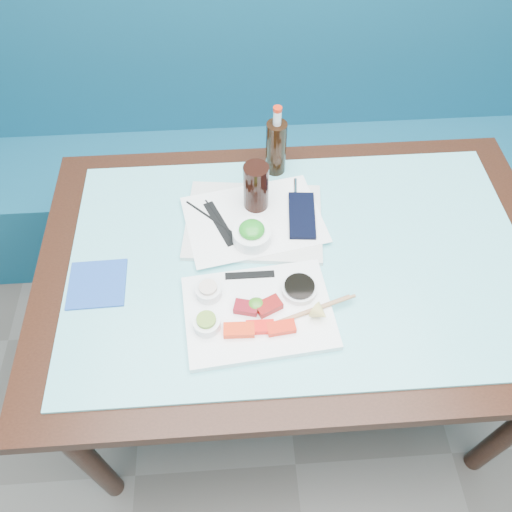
{
  "coord_description": "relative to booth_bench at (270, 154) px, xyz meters",
  "views": [
    {
      "loc": [
        -0.17,
        0.67,
        1.83
      ],
      "look_at": [
        -0.12,
        1.43,
        0.8
      ],
      "focal_mm": 35.0,
      "sensor_mm": 36.0,
      "label": 1
    }
  ],
  "objects": [
    {
      "name": "ramekin_wasabi",
      "position": [
        -0.25,
        -1.04,
        0.42
      ],
      "size": [
        0.07,
        0.07,
        0.03
      ],
      "primitive_type": "cylinder",
      "rotation": [
        0.0,
        0.0,
        -0.14
      ],
      "color": "white",
      "rests_on": "sashimi_plate"
    },
    {
      "name": "fork",
      "position": [
        0.02,
        -0.6,
        0.4
      ],
      "size": [
        0.02,
        0.08,
        0.01
      ],
      "primitive_type": "cylinder",
      "rotation": [
        1.57,
        0.0,
        -0.11
      ],
      "color": "silver",
      "rests_on": "serving_tray"
    },
    {
      "name": "black_chopstick_a",
      "position": [
        -0.21,
        -0.72,
        0.4
      ],
      "size": [
        0.18,
        0.18,
        0.01
      ],
      "primitive_type": "cylinder",
      "rotation": [
        1.57,
        0.0,
        0.8
      ],
      "color": "black",
      "rests_on": "serving_tray"
    },
    {
      "name": "paper_placemat",
      "position": [
        -0.11,
        -0.71,
        0.4
      ],
      "size": [
        0.42,
        0.33,
        0.0
      ],
      "primitive_type": "cube",
      "rotation": [
        0.0,
        0.0,
        0.19
      ],
      "color": "white",
      "rests_on": "serving_tray"
    },
    {
      "name": "seaweed_garnish",
      "position": [
        -0.13,
        -1.0,
        0.41
      ],
      "size": [
        0.06,
        0.05,
        0.02
      ],
      "primitive_type": "ellipsoid",
      "rotation": [
        0.0,
        0.0,
        -0.39
      ],
      "color": "#3A7F1D",
      "rests_on": "sashimi_plate"
    },
    {
      "name": "tray_sleeve",
      "position": [
        -0.21,
        -0.72,
        0.4
      ],
      "size": [
        0.09,
        0.17,
        0.0
      ],
      "primitive_type": "cube",
      "rotation": [
        0.0,
        0.0,
        0.39
      ],
      "color": "black",
      "rests_on": "serving_tray"
    },
    {
      "name": "wooden_chopstick_b",
      "position": [
        -0.0,
        -1.02,
        0.41
      ],
      "size": [
        0.25,
        0.09,
        0.01
      ],
      "primitive_type": "cylinder",
      "rotation": [
        1.57,
        0.0,
        -1.26
      ],
      "color": "#A7764E",
      "rests_on": "sashimi_plate"
    },
    {
      "name": "tuna_right",
      "position": [
        -0.1,
        -1.0,
        0.41
      ],
      "size": [
        0.07,
        0.06,
        0.02
      ],
      "primitive_type": "cube",
      "rotation": [
        0.0,
        0.0,
        0.44
      ],
      "color": "maroon",
      "rests_on": "sashimi_plate"
    },
    {
      "name": "blue_napkin",
      "position": [
        -0.53,
        -0.89,
        0.39
      ],
      "size": [
        0.15,
        0.15,
        0.01
      ],
      "primitive_type": "cube",
      "rotation": [
        0.0,
        0.0,
        0.02
      ],
      "color": "#1C459C",
      "rests_on": "glass_top"
    },
    {
      "name": "soy_dish",
      "position": [
        -0.02,
        -0.96,
        0.41
      ],
      "size": [
        0.12,
        0.12,
        0.02
      ],
      "primitive_type": "cylinder",
      "rotation": [
        0.0,
        0.0,
        -0.38
      ],
      "color": "white",
      "rests_on": "sashimi_plate"
    },
    {
      "name": "booth_bench",
      "position": [
        0.0,
        0.0,
        0.0
      ],
      "size": [
        3.0,
        0.56,
        1.17
      ],
      "color": "navy",
      "rests_on": "ground"
    },
    {
      "name": "glass_top",
      "position": [
        0.0,
        -0.84,
        0.38
      ],
      "size": [
        1.22,
        0.76,
        0.01
      ],
      "primitive_type": "cube",
      "color": "#68CAD1",
      "rests_on": "dining_table"
    },
    {
      "name": "seaweed_salad",
      "position": [
        -0.12,
        -0.78,
        0.44
      ],
      "size": [
        0.09,
        0.09,
        0.03
      ],
      "primitive_type": "ellipsoid",
      "rotation": [
        0.0,
        0.0,
        -0.34
      ],
      "color": "#208B21",
      "rests_on": "seaweed_bowl"
    },
    {
      "name": "black_chopstick_b",
      "position": [
        -0.2,
        -0.72,
        0.4
      ],
      "size": [
        0.09,
        0.18,
        0.01
      ],
      "primitive_type": "cylinder",
      "rotation": [
        1.57,
        0.0,
        0.44
      ],
      "color": "black",
      "rests_on": "serving_tray"
    },
    {
      "name": "salmon_mid",
      "position": [
        -0.12,
        -1.06,
        0.41
      ],
      "size": [
        0.07,
        0.03,
        0.02
      ],
      "primitive_type": "cube",
      "rotation": [
        0.0,
        0.0,
        -0.02
      ],
      "color": "#FA100A",
      "rests_on": "sashimi_plate"
    },
    {
      "name": "wooden_chopstick_a",
      "position": [
        -0.01,
        -1.02,
        0.41
      ],
      "size": [
        0.24,
        0.09,
        0.01
      ],
      "primitive_type": "cylinder",
      "rotation": [
        1.57,
        0.0,
        -1.25
      ],
      "color": "#A26C4C",
      "rests_on": "sashimi_plate"
    },
    {
      "name": "sashimi_plate",
      "position": [
        -0.12,
        -1.01,
        0.39
      ],
      "size": [
        0.38,
        0.29,
        0.02
      ],
      "primitive_type": "cube",
      "rotation": [
        0.0,
        0.0,
        0.1
      ],
      "color": "white",
      "rests_on": "glass_top"
    },
    {
      "name": "tuna_left",
      "position": [
        -0.15,
        -1.0,
        0.41
      ],
      "size": [
        0.06,
        0.05,
        0.02
      ],
      "primitive_type": "cube",
      "rotation": [
        0.0,
        0.0,
        -0.24
      ],
      "color": "maroon",
      "rests_on": "sashimi_plate"
    },
    {
      "name": "dining_table",
      "position": [
        0.0,
        -0.84,
        0.29
      ],
      "size": [
        1.4,
        0.9,
        0.75
      ],
      "color": "black",
      "rests_on": "ground"
    },
    {
      "name": "ramekin_ginger",
      "position": [
        -0.24,
        -0.95,
        0.42
      ],
      "size": [
        0.08,
        0.08,
        0.03
      ],
      "primitive_type": "cylinder",
      "rotation": [
        0.0,
        0.0,
        -0.39
      ],
      "color": "white",
      "rests_on": "sashimi_plate"
    },
    {
      "name": "chopstick_sleeve",
      "position": [
        -0.14,
        -0.9,
        0.4
      ],
      "size": [
        0.13,
        0.02,
        0.0
      ],
      "primitive_type": "cube",
      "rotation": [
        0.0,
        0.0,
        -0.0
      ],
      "color": "black",
      "rests_on": "sashimi_plate"
    },
    {
      "name": "cola_bottle_body",
      "position": [
        -0.03,
        -0.5,
        0.47
      ],
      "size": [
        0.08,
        0.08,
        0.17
      ],
      "primitive_type": "cylinder",
      "rotation": [
        0.0,
        0.0,
        0.42
      ],
      "color": "black",
      "rests_on": "glass_top"
    },
    {
      "name": "seaweed_bowl",
      "position": [
        -0.12,
        -0.78,
        0.42
      ],
      "size": [
        0.14,
        0.14,
        0.04
      ],
      "primitive_type": "cylinder",
      "rotation": [
        0.0,
        0.0,
        -0.44
      ],
      "color": "white",
      "rests_on": "serving_tray"
    },
    {
      "name": "soy_fill",
      "position": [
        -0.02,
        -0.96,
        0.42
      ],
      "size": [
        0.09,
        0.09,
        0.01
      ],
      "primitive_type": "cylinder",
      "rotation": [
        0.0,
        0.0,
        0.24
      ],
      "color": "black",
      "rests_on": "soy_dish"
    },
    {
      "name": "ginger_fill",
      "position": [
        -0.24,
        -0.95,
        0.43
      ],
      "size": [
        0.06,
        0.06,
        0.01
      ],
      "primitive_type": "cylinder",
      "rotation": [
        0.0,
        0.0,
        -0.42
      ],
      "color": "beige",
      "rests_on": "ramekin_ginger"
    },
    {
      "name": "salmon_left",
      "position": [
        -0.17,
        -1.06,
        0.41
      ],
      "size": [
        0.07,
        0.04,
        0.02
      ],
      "primitive_type": "cube",
      "rotation": [
        0.0,
        0.0,
        -0.03
      ],
      "color": "#F52D09",
      "rests_on": "sashimi_plate"
    },
    {
      "name": "wasabi_fill",
      "position": [
        -0.25,
        -1.04,
        0.43
      ],
      "size": [
        0.05,
        0.05,
        0.01
      ],
      "primitive_type": "cylinder",
      "rotation": [
        0.0,
        0.0,
        0.03
      ],
      "color": "olive",
      "rests_on": "ramekin_wasabi"
    },
    {
      "name": "serving_tray",
      "position": [
        -0.11,
        -0.71,
        0.39
      ],
      "size": [
        0.41,
        0.32,
        0.01
      ],
      "primitive_type": "cube",
      "rotation": [
        0.0,
        0.0,
        -0.11
      ],
      "color": "silver",
      "rests_on": "glass_top"
    },
    {
      "name": "cola_bottle_neck",
      "position": [
        -0.03,
        -0.5,
        0.58
      ],
      "size": [
        0.03,
        0.03,
        0.05
      ],
      "primitive_type": "cylinder",
      "rotation": [
        0.0,
        0.0,
        -0.16
      ],
      "color": "silver",
      "rests_on": "cola_bottle_body"
    },
    {
      "name": "cola_glass",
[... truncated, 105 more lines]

